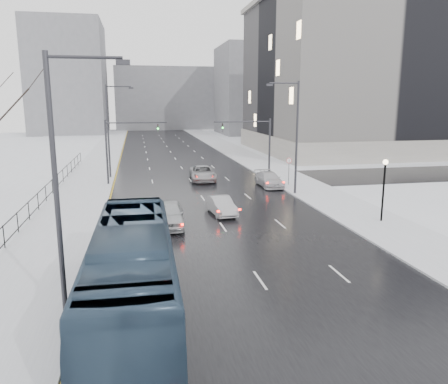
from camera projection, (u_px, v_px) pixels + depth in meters
road at (180, 166)px, 56.99m from camera, size 16.00×150.00×0.04m
cross_road at (191, 182)px, 45.47m from camera, size 130.00×10.00×0.04m
sidewalk_left at (97, 168)px, 54.97m from camera, size 5.00×150.00×0.16m
sidewalk_right at (258, 163)px, 58.99m from camera, size 5.00×150.00×0.16m
park_strip at (16, 170)px, 53.15m from camera, size 14.00×150.00×0.12m
iron_fence at (9, 230)px, 25.52m from camera, size 0.06×70.00×1.30m
streetlight_r_mid at (294, 132)px, 38.21m from camera, size 2.95×0.25×10.00m
streetlight_l_near at (62, 176)px, 15.88m from camera, size 2.95×0.25×10.00m
streetlight_l_far at (110, 127)px, 46.60m from camera, size 2.95×0.25×10.00m
lamppost_r_mid at (384, 181)px, 29.70m from camera, size 0.36×0.36×4.28m
mast_signal_right at (260, 142)px, 46.04m from camera, size 6.10×0.33×6.50m
mast_signal_left at (117, 144)px, 43.23m from camera, size 6.10×0.33×6.50m
no_uturn_sign at (289, 163)px, 42.93m from camera, size 0.60×0.06×2.70m
civic_building at (381, 83)px, 72.93m from camera, size 41.00×31.00×24.80m
bldg_far_right at (266, 90)px, 112.91m from camera, size 24.00×20.00×22.00m
bldg_far_left at (69, 78)px, 112.31m from camera, size 18.00×22.00×28.00m
bldg_far_center at (167, 99)px, 132.72m from camera, size 30.00×18.00×18.00m
bus at (132, 272)px, 16.83m from camera, size 3.30×13.04×3.62m
sedan_center_near at (169, 214)px, 29.19m from camera, size 2.30×5.02×1.67m
sedan_right_near at (221, 205)px, 32.32m from camera, size 1.91×4.24×1.35m
sedan_right_cross at (203, 173)px, 46.13m from camera, size 2.86×5.70×1.55m
sedan_right_far at (269, 179)px, 42.90m from camera, size 2.05×4.89×1.41m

